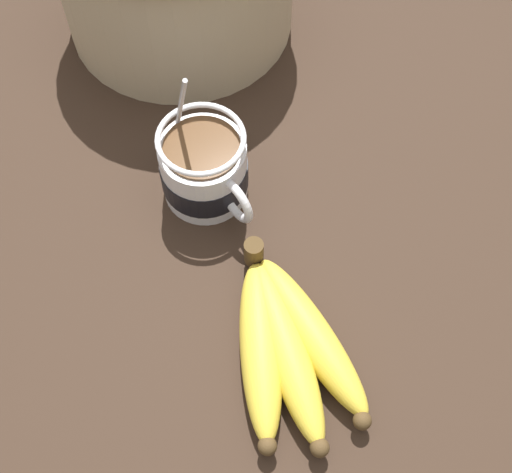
{
  "coord_description": "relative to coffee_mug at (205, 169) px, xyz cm",
  "views": [
    {
      "loc": [
        30.45,
        -19.49,
        68.6
      ],
      "look_at": [
        3.45,
        1.68,
        6.9
      ],
      "focal_mm": 50.0,
      "sensor_mm": 36.0,
      "label": 1
    }
  ],
  "objects": [
    {
      "name": "coffee_mug",
      "position": [
        0.0,
        0.0,
        0.0
      ],
      "size": [
        14.45,
        9.31,
        16.4
      ],
      "color": "silver",
      "rests_on": "table"
    },
    {
      "name": "banana_bunch",
      "position": [
        19.75,
        -5.16,
        -2.11
      ],
      "size": [
        21.07,
        14.13,
        4.23
      ],
      "color": "#4C381E",
      "rests_on": "table"
    },
    {
      "name": "table",
      "position": [
        6.26,
        -2.45,
        -5.43
      ],
      "size": [
        127.3,
        127.3,
        2.72
      ],
      "color": "#332319",
      "rests_on": "ground"
    }
  ]
}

